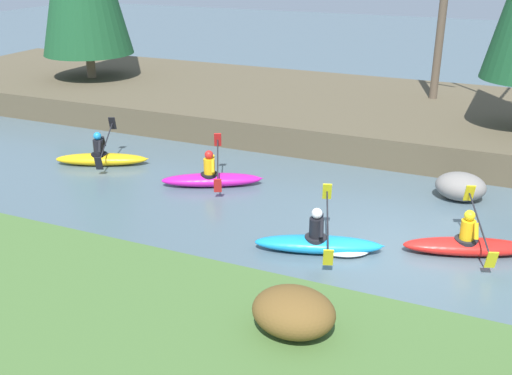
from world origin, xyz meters
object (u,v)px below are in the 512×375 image
boulder_midstream (461,186)px  kayaker_trailing (212,178)px  kayaker_middle (324,243)px  kayaker_lead (469,244)px  kayaker_far_back (102,158)px

boulder_midstream → kayaker_trailing: bearing=-164.8°
kayaker_trailing → kayaker_middle: bearing=-58.1°
kayaker_lead → boulder_midstream: (-0.50, 2.96, 0.13)m
kayaker_middle → boulder_midstream: kayaker_middle is taller
kayaker_middle → boulder_midstream: size_ratio=2.18×
kayaker_middle → kayaker_lead: bearing=3.1°
kayaker_middle → kayaker_trailing: size_ratio=1.02×
kayaker_lead → kayaker_far_back: same height
kayaker_middle → kayaker_far_back: 8.08m
kayaker_lead → kayaker_middle: (-2.84, -1.14, -0.02)m
kayaker_lead → boulder_midstream: 3.01m
kayaker_far_back → boulder_midstream: 10.12m
kayaker_middle → kayaker_trailing: (-3.90, 2.40, 0.02)m
kayaker_trailing → kayaker_far_back: same height
kayaker_trailing → kayaker_far_back: (-3.76, 0.17, 0.00)m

